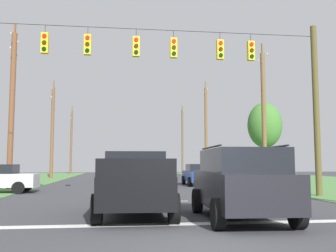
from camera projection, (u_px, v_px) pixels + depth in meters
ground_plane at (199, 242)px, 7.71m from camera, size 120.00×120.00×0.00m
stop_bar_stripe at (181, 224)px, 10.04m from camera, size 13.06×0.45×0.01m
lane_dash_0 at (158, 201)px, 15.96m from camera, size 2.50×0.15×0.01m
lane_dash_1 at (147, 190)px, 22.66m from camera, size 2.50×0.15×0.01m
lane_dash_2 at (141, 184)px, 28.56m from camera, size 2.50×0.15×0.01m
lane_dash_3 at (137, 181)px, 34.57m from camera, size 2.50×0.15×0.01m
lane_dash_4 at (135, 178)px, 40.85m from camera, size 2.50×0.15×0.01m
overhead_signal_span at (159, 92)px, 17.96m from camera, size 15.72×0.31×8.42m
pickup_truck at (135, 183)px, 11.97m from camera, size 2.43×5.46×1.95m
suv_black at (240, 182)px, 10.85m from camera, size 2.40×4.89×2.05m
distant_car_crossing_white at (155, 173)px, 30.96m from camera, size 2.06×4.32×1.52m
distant_car_oncoming at (199, 174)px, 27.45m from camera, size 2.09×4.33×1.52m
utility_pole_mid_right at (264, 116)px, 27.12m from camera, size 0.32×1.88×10.16m
utility_pole_far_right at (206, 131)px, 43.67m from camera, size 0.31×1.92×10.94m
utility_pole_near_left at (182, 140)px, 59.89m from camera, size 0.29×1.77×10.63m
utility_pole_far_left at (12, 106)px, 23.84m from camera, size 0.34×1.71×10.38m
utility_pole_distant_right at (52, 130)px, 39.98m from camera, size 0.33×1.94×10.24m
utility_pole_distant_left at (71, 140)px, 56.47m from camera, size 0.30×1.86×10.00m
tree_roadside_right at (265, 125)px, 34.14m from camera, size 3.02×3.02×6.97m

